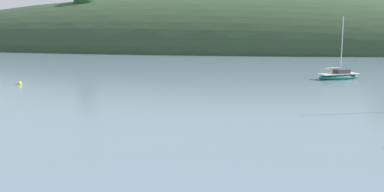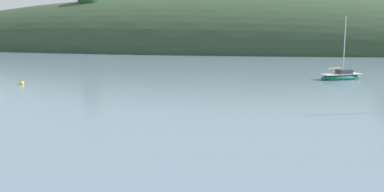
# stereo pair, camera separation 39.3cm
# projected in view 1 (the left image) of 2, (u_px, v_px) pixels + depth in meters

# --- Properties ---
(far_shoreline_hill) EXTENTS (150.00, 36.00, 25.56)m
(far_shoreline_hill) POSITION_uv_depth(u_px,v_px,m) (234.00, 48.00, 98.29)
(far_shoreline_hill) COLOR #2D422B
(far_shoreline_hill) RESTS_ON ground
(sailboat_red_portside) EXTENTS (5.16, 3.68, 7.01)m
(sailboat_red_portside) POSITION_uv_depth(u_px,v_px,m) (339.00, 76.00, 51.61)
(sailboat_red_portside) COLOR #196B56
(sailboat_red_portside) RESTS_ON ground
(mooring_buoy_inner) EXTENTS (0.44, 0.44, 0.54)m
(mooring_buoy_inner) POSITION_uv_depth(u_px,v_px,m) (19.00, 83.00, 47.49)
(mooring_buoy_inner) COLOR yellow
(mooring_buoy_inner) RESTS_ON ground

